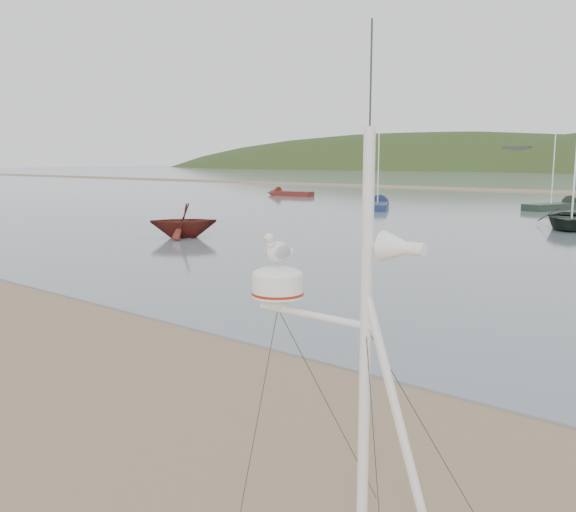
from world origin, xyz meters
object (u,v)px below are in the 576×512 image
Objects in this scene: dinghy_red_far at (283,193)px; sailboat_blue_near at (379,205)px; boat_red at (183,205)px; boat_dark at (575,179)px; sailboat_dark_mid at (564,206)px; mast_rig at (355,448)px.

sailboat_blue_near reaches higher than dinghy_red_far.
dinghy_red_far is at bearing 165.85° from boat_red.
boat_dark is at bearing -20.73° from sailboat_blue_near.
sailboat_dark_mid is at bearing 0.06° from dinghy_red_far.
boat_dark is 17.10m from sailboat_blue_near.
boat_dark is at bearing -23.40° from dinghy_red_far.
mast_rig reaches higher than boat_red.
mast_rig is at bearing -77.09° from sailboat_dark_mid.
boat_dark is at bearing 93.84° from boat_red.
boat_red is (-13.59, -16.08, -1.15)m from boat_dark.
mast_rig is at bearing 6.58° from boat_red.
sailboat_dark_mid is 1.05× the size of sailboat_blue_near.
boat_dark is at bearing -73.47° from sailboat_dark_mid.
sailboat_blue_near reaches higher than boat_dark.
sailboat_dark_mid is at bearing 34.33° from sailboat_blue_near.
boat_dark is 1.72× the size of boat_red.
boat_dark reaches higher than mast_rig.
boat_red is 0.51× the size of sailboat_blue_near.
dinghy_red_far is at bearing 146.22° from boat_dark.
dinghy_red_far is 0.86× the size of sailboat_dark_mid.
mast_rig is at bearing -59.38° from sailboat_blue_near.
dinghy_red_far is (-38.43, 45.20, -0.91)m from mast_rig.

